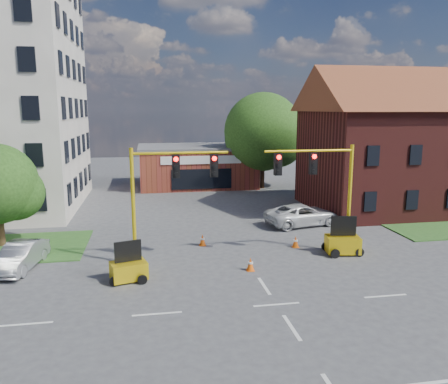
{
  "coord_description": "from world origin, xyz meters",
  "views": [
    {
      "loc": [
        -5.14,
        -16.6,
        8.13
      ],
      "look_at": [
        -0.52,
        10.0,
        2.99
      ],
      "focal_mm": 35.0,
      "sensor_mm": 36.0,
      "label": 1
    }
  ],
  "objects_px": {
    "trailer_west": "(129,269)",
    "trailer_east": "(343,243)",
    "signal_mast_west": "(165,191)",
    "pickup_white": "(303,215)",
    "signal_mast_east": "(322,186)"
  },
  "relations": [
    {
      "from": "trailer_west",
      "to": "trailer_east",
      "type": "distance_m",
      "value": 12.02
    },
    {
      "from": "trailer_west",
      "to": "signal_mast_west",
      "type": "bearing_deg",
      "value": 33.17
    },
    {
      "from": "trailer_west",
      "to": "trailer_east",
      "type": "xyz_separation_m",
      "value": [
        11.86,
        1.97,
        0.07
      ]
    },
    {
      "from": "signal_mast_west",
      "to": "trailer_west",
      "type": "distance_m",
      "value": 4.43
    },
    {
      "from": "trailer_east",
      "to": "pickup_white",
      "type": "bearing_deg",
      "value": 100.09
    },
    {
      "from": "pickup_white",
      "to": "signal_mast_west",
      "type": "bearing_deg",
      "value": 110.26
    },
    {
      "from": "signal_mast_west",
      "to": "trailer_west",
      "type": "height_order",
      "value": "signal_mast_west"
    },
    {
      "from": "signal_mast_east",
      "to": "trailer_west",
      "type": "xyz_separation_m",
      "value": [
        -10.61,
        -2.22,
        -3.33
      ]
    },
    {
      "from": "signal_mast_east",
      "to": "trailer_east",
      "type": "bearing_deg",
      "value": -11.18
    },
    {
      "from": "signal_mast_west",
      "to": "trailer_east",
      "type": "relative_size",
      "value": 2.95
    },
    {
      "from": "signal_mast_west",
      "to": "trailer_east",
      "type": "bearing_deg",
      "value": -1.43
    },
    {
      "from": "trailer_east",
      "to": "pickup_white",
      "type": "xyz_separation_m",
      "value": [
        -0.08,
        6.4,
        0.09
      ]
    },
    {
      "from": "pickup_white",
      "to": "trailer_west",
      "type": "bearing_deg",
      "value": 113.76
    },
    {
      "from": "signal_mast_west",
      "to": "pickup_white",
      "type": "xyz_separation_m",
      "value": [
        9.89,
        6.15,
        -3.17
      ]
    },
    {
      "from": "trailer_west",
      "to": "pickup_white",
      "type": "height_order",
      "value": "trailer_west"
    }
  ]
}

